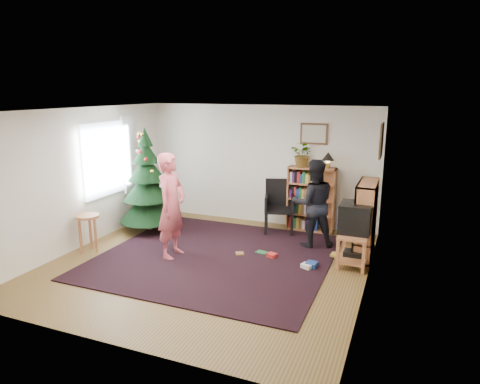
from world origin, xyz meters
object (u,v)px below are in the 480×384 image
at_px(christmas_tree, 148,188).
at_px(tv_stand, 354,245).
at_px(crt_tv, 355,218).
at_px(person_by_chair, 313,204).
at_px(bookshelf_right, 366,218).
at_px(bookshelf_back, 311,198).
at_px(stool, 88,223).
at_px(armchair, 281,203).
at_px(table_lamp, 328,157).
at_px(picture_right, 381,141).
at_px(person_standing, 171,206).
at_px(potted_plant, 303,154).
at_px(picture_back, 314,134).

height_order(christmas_tree, tv_stand, christmas_tree).
bearing_deg(crt_tv, person_by_chair, 145.88).
relative_size(christmas_tree, tv_stand, 2.55).
distance_m(christmas_tree, bookshelf_right, 4.22).
relative_size(bookshelf_back, person_by_chair, 0.81).
bearing_deg(stool, armchair, 40.63).
bearing_deg(christmas_tree, armchair, 21.76).
bearing_deg(person_by_chair, table_lamp, -117.82).
relative_size(bookshelf_back, stool, 1.92).
relative_size(picture_right, christmas_tree, 0.29).
distance_m(bookshelf_right, tv_stand, 0.56).
bearing_deg(crt_tv, bookshelf_back, 125.79).
bearing_deg(person_by_chair, person_standing, 9.26).
relative_size(tv_stand, person_by_chair, 0.51).
relative_size(crt_tv, potted_plant, 1.09).
relative_size(picture_back, picture_right, 0.92).
distance_m(bookshelf_right, crt_tv, 0.46).
distance_m(bookshelf_right, table_lamp, 1.59).
bearing_deg(crt_tv, picture_back, 123.99).
distance_m(crt_tv, person_by_chair, 0.97).
relative_size(bookshelf_right, stool, 1.92).
height_order(tv_stand, armchair, armchair).
height_order(person_by_chair, potted_plant, potted_plant).
xyz_separation_m(bookshelf_back, bookshelf_right, (1.17, -1.02, 0.00)).
xyz_separation_m(christmas_tree, bookshelf_right, (4.21, 0.22, -0.21)).
relative_size(tv_stand, crt_tv, 1.52).
xyz_separation_m(bookshelf_right, person_by_chair, (-0.93, 0.12, 0.14)).
xyz_separation_m(bookshelf_right, person_standing, (-3.04, -1.26, 0.23)).
relative_size(picture_back, table_lamp, 1.72).
xyz_separation_m(christmas_tree, armchair, (2.49, 0.99, -0.31)).
relative_size(tv_stand, table_lamp, 2.56).
height_order(tv_stand, person_standing, person_standing).
relative_size(christmas_tree, crt_tv, 3.87).
bearing_deg(tv_stand, christmas_tree, 177.05).
distance_m(picture_right, table_lamp, 1.24).
bearing_deg(tv_stand, picture_back, 124.06).
relative_size(bookshelf_back, crt_tv, 2.40).
bearing_deg(person_standing, table_lamp, -43.73).
relative_size(armchair, table_lamp, 3.25).
distance_m(christmas_tree, person_by_chair, 3.30).
xyz_separation_m(picture_right, christmas_tree, (-4.35, -0.65, -1.08)).
xyz_separation_m(crt_tv, table_lamp, (-0.74, 1.45, 0.73)).
relative_size(bookshelf_right, table_lamp, 4.05).
bearing_deg(person_standing, armchair, -32.96).
xyz_separation_m(picture_right, bookshelf_right, (-0.14, -0.43, -1.29)).
xyz_separation_m(picture_back, christmas_tree, (-3.02, -1.37, -1.08)).
relative_size(bookshelf_right, potted_plant, 2.61).
height_order(bookshelf_back, crt_tv, bookshelf_back).
bearing_deg(armchair, person_by_chair, -55.89).
bearing_deg(stool, table_lamp, 35.87).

